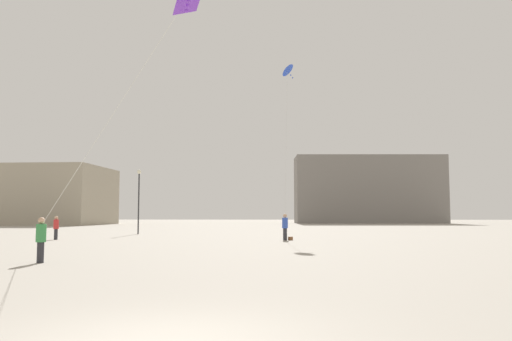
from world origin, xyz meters
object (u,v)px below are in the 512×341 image
(building_left_hall, at_px, (46,196))
(building_centre_hall, at_px, (368,190))
(lamppost_east, at_px, (139,191))
(person_in_green, at_px, (41,238))
(person_in_blue, at_px, (285,226))
(person_in_red, at_px, (56,227))
(kite_cobalt_diamond, at_px, (287,71))
(handbag_beside_flyer, at_px, (290,238))

(building_left_hall, distance_m, building_centre_hall, 56.80)
(building_left_hall, distance_m, lamppost_east, 45.69)
(building_left_hall, bearing_deg, person_in_green, -64.50)
(person_in_green, height_order, building_centre_hall, building_centre_hall)
(building_left_hall, height_order, lamppost_east, building_left_hall)
(person_in_blue, xyz_separation_m, lamppost_east, (-12.48, 9.57, 2.69))
(person_in_blue, height_order, person_in_red, person_in_blue)
(kite_cobalt_diamond, bearing_deg, person_in_blue, -92.11)
(kite_cobalt_diamond, relative_size, building_left_hall, 0.64)
(lamppost_east, bearing_deg, building_left_hall, 124.82)
(person_in_red, bearing_deg, kite_cobalt_diamond, 125.43)
(person_in_red, height_order, handbag_beside_flyer, person_in_red)
(person_in_blue, xyz_separation_m, person_in_red, (-15.23, -0.05, -0.08))
(building_centre_hall, distance_m, lamppost_east, 61.76)
(person_in_red, bearing_deg, person_in_green, 38.54)
(person_in_red, distance_m, kite_cobalt_diamond, 20.26)
(lamppost_east, bearing_deg, person_in_red, -105.97)
(person_in_green, xyz_separation_m, building_centre_hall, (23.90, 80.64, 5.38))
(person_in_blue, xyz_separation_m, building_centre_hall, (15.44, 64.60, 5.31))
(person_in_red, relative_size, person_in_green, 0.99)
(person_in_red, relative_size, building_left_hall, 0.08)
(person_in_blue, height_order, building_centre_hall, building_centre_hall)
(person_in_green, relative_size, building_left_hall, 0.08)
(lamppost_east, bearing_deg, person_in_blue, -37.49)
(building_centre_hall, bearing_deg, kite_cobalt_diamond, -104.46)
(person_in_green, height_order, handbag_beside_flyer, person_in_green)
(kite_cobalt_diamond, distance_m, building_left_hall, 57.41)
(person_in_blue, bearing_deg, handbag_beside_flyer, -98.00)
(lamppost_east, distance_m, handbag_beside_flyer, 16.32)
(person_in_red, bearing_deg, building_centre_hall, 170.23)
(person_in_blue, relative_size, lamppost_east, 0.31)
(lamppost_east, bearing_deg, person_in_green, -81.10)
(person_in_blue, distance_m, person_in_red, 15.23)
(building_left_hall, xyz_separation_m, building_centre_hall, (54.00, 17.53, 1.65))
(person_in_red, bearing_deg, person_in_blue, 105.80)
(person_in_green, bearing_deg, person_in_red, -131.19)
(person_in_red, xyz_separation_m, kite_cobalt_diamond, (15.43, 5.56, 11.89))
(person_in_blue, xyz_separation_m, kite_cobalt_diamond, (0.20, 5.51, 11.81))
(kite_cobalt_diamond, xyz_separation_m, lamppost_east, (-12.68, 4.06, -9.12))
(kite_cobalt_diamond, relative_size, handbag_beside_flyer, 37.59)
(person_in_green, xyz_separation_m, kite_cobalt_diamond, (8.67, 21.55, 11.88))
(person_in_blue, relative_size, handbag_beside_flyer, 5.37)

